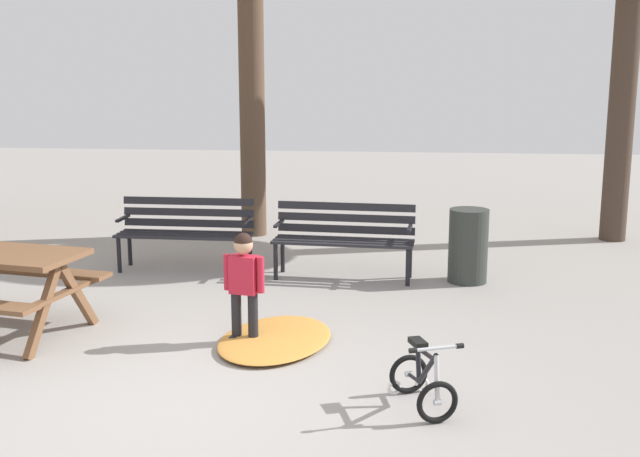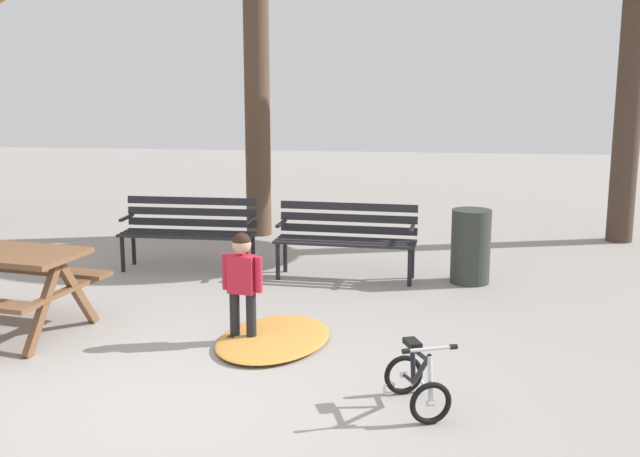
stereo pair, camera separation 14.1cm
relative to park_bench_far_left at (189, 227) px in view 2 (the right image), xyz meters
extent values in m
plane|color=gray|center=(0.98, -3.77, -0.51)|extent=(36.00, 36.00, 0.00)
cube|color=brown|center=(-1.07, -1.93, -0.06)|extent=(1.81, 0.55, 0.04)
cube|color=brown|center=(-0.44, -2.86, -0.15)|extent=(0.16, 0.57, 0.76)
cube|color=brown|center=(-0.35, -2.37, -0.15)|extent=(0.16, 0.57, 0.76)
cube|color=brown|center=(-0.40, -2.61, -0.09)|extent=(0.27, 1.10, 0.04)
cube|color=#232328|center=(0.00, 0.09, -0.07)|extent=(1.60, 0.08, 0.03)
cube|color=#232328|center=(0.00, -0.03, -0.07)|extent=(1.60, 0.08, 0.03)
cube|color=#232328|center=(0.00, -0.15, -0.07)|extent=(1.60, 0.08, 0.03)
cube|color=#232328|center=(0.00, -0.27, -0.07)|extent=(1.60, 0.08, 0.03)
cube|color=#232328|center=(0.00, 0.13, 0.03)|extent=(1.60, 0.05, 0.09)
cube|color=#232328|center=(0.00, 0.13, 0.16)|extent=(1.60, 0.05, 0.09)
cube|color=#232328|center=(0.00, 0.13, 0.30)|extent=(1.60, 0.05, 0.09)
cylinder|color=black|center=(0.75, -0.26, -0.29)|extent=(0.05, 0.05, 0.44)
cylinder|color=black|center=(0.75, 0.10, -0.29)|extent=(0.05, 0.05, 0.44)
cube|color=black|center=(0.75, -0.08, 0.11)|extent=(0.04, 0.40, 0.03)
cylinder|color=black|center=(-0.75, -0.25, -0.29)|extent=(0.05, 0.05, 0.44)
cylinder|color=black|center=(-0.75, 0.11, -0.29)|extent=(0.05, 0.05, 0.44)
cube|color=black|center=(-0.75, -0.07, 0.11)|extent=(0.04, 0.40, 0.03)
cube|color=#232328|center=(1.91, -0.08, -0.07)|extent=(1.60, 0.17, 0.03)
cube|color=#232328|center=(1.90, -0.20, -0.07)|extent=(1.60, 0.17, 0.03)
cube|color=#232328|center=(1.90, -0.32, -0.07)|extent=(1.60, 0.17, 0.03)
cube|color=#232328|center=(1.89, -0.44, -0.07)|extent=(1.60, 0.17, 0.03)
cube|color=#232328|center=(1.91, -0.04, 0.03)|extent=(1.60, 0.15, 0.09)
cube|color=#232328|center=(1.91, -0.04, 0.16)|extent=(1.60, 0.15, 0.09)
cube|color=#232328|center=(1.91, -0.04, 0.30)|extent=(1.60, 0.15, 0.09)
cylinder|color=black|center=(2.64, -0.47, -0.29)|extent=(0.05, 0.05, 0.44)
cylinder|color=black|center=(2.66, -0.11, -0.29)|extent=(0.05, 0.05, 0.44)
cube|color=black|center=(2.65, -0.29, 0.11)|extent=(0.07, 0.40, 0.03)
cylinder|color=black|center=(1.14, -0.37, -0.29)|extent=(0.05, 0.05, 0.44)
cylinder|color=black|center=(1.16, -0.01, -0.29)|extent=(0.05, 0.05, 0.44)
cube|color=black|center=(1.15, -0.19, 0.11)|extent=(0.07, 0.40, 0.03)
cylinder|color=black|center=(1.30, -2.51, -0.28)|extent=(0.09, 0.09, 0.45)
cube|color=black|center=(1.30, -2.51, -0.48)|extent=(0.12, 0.17, 0.06)
cylinder|color=black|center=(1.14, -2.48, -0.28)|extent=(0.09, 0.09, 0.45)
cube|color=black|center=(1.14, -2.48, -0.48)|extent=(0.12, 0.17, 0.06)
cube|color=#B71E33|center=(1.22, -2.50, 0.11)|extent=(0.26, 0.18, 0.33)
sphere|color=tan|center=(1.22, -2.50, 0.37)|extent=(0.17, 0.17, 0.17)
sphere|color=black|center=(1.22, -2.50, 0.40)|extent=(0.16, 0.16, 0.16)
cylinder|color=#B71E33|center=(1.37, -2.53, 0.12)|extent=(0.07, 0.07, 0.31)
cylinder|color=#B71E33|center=(1.07, -2.46, 0.12)|extent=(0.07, 0.07, 0.31)
torus|color=black|center=(2.83, -3.93, -0.36)|extent=(0.29, 0.15, 0.30)
cylinder|color=silver|center=(2.83, -3.93, -0.36)|extent=(0.06, 0.06, 0.04)
torus|color=black|center=(2.64, -3.45, -0.36)|extent=(0.29, 0.15, 0.30)
cylinder|color=silver|center=(2.64, -3.45, -0.36)|extent=(0.06, 0.06, 0.04)
torus|color=white|center=(2.74, -3.41, -0.46)|extent=(0.11, 0.06, 0.11)
torus|color=white|center=(2.54, -3.49, -0.46)|extent=(0.11, 0.06, 0.11)
cylinder|color=black|center=(2.77, -3.76, -0.19)|extent=(0.15, 0.30, 0.32)
cylinder|color=black|center=(2.71, -3.62, -0.21)|extent=(0.06, 0.08, 0.27)
cylinder|color=black|center=(2.68, -3.54, -0.35)|extent=(0.10, 0.20, 0.05)
cylinder|color=silver|center=(2.83, -3.91, -0.20)|extent=(0.06, 0.08, 0.32)
cylinder|color=black|center=(2.76, -3.75, -0.09)|extent=(0.15, 0.31, 0.05)
cube|color=black|center=(2.70, -3.60, -0.06)|extent=(0.15, 0.19, 0.04)
cylinder|color=silver|center=(2.82, -3.89, 0.01)|extent=(0.32, 0.15, 0.02)
cylinder|color=black|center=(2.98, -3.83, 0.01)|extent=(0.06, 0.05, 0.04)
cylinder|color=black|center=(2.66, -3.96, 0.01)|extent=(0.06, 0.05, 0.04)
ellipsoid|color=#C68438|center=(1.48, -2.46, -0.48)|extent=(1.18, 1.49, 0.07)
cylinder|color=#2D332D|center=(3.31, -0.22, -0.09)|extent=(0.44, 0.44, 0.83)
cylinder|color=brown|center=(0.41, 2.10, 1.50)|extent=(0.36, 0.36, 4.01)
cylinder|color=#423328|center=(5.52, 2.29, 1.43)|extent=(0.36, 0.36, 3.87)
camera|label=1|loc=(2.59, -8.94, 1.83)|focal=44.05mm
camera|label=2|loc=(2.73, -8.92, 1.83)|focal=44.05mm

